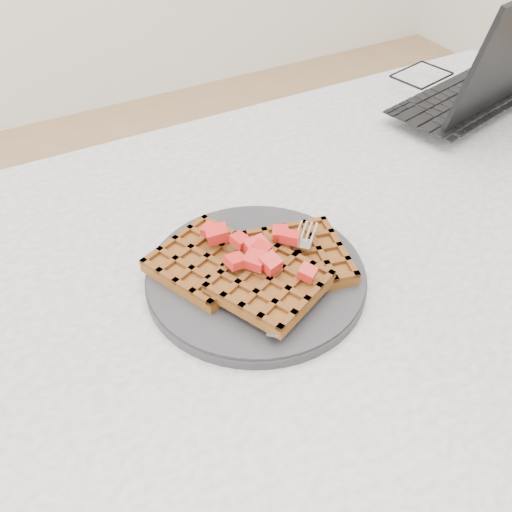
# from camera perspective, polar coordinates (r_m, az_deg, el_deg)

# --- Properties ---
(table) EXTENTS (1.20, 0.80, 0.75)m
(table) POSITION_cam_1_polar(r_m,az_deg,el_deg) (0.79, 8.17, -6.08)
(table) COLOR silver
(table) RESTS_ON ground
(plate) EXTENTS (0.26, 0.26, 0.02)m
(plate) POSITION_cam_1_polar(r_m,az_deg,el_deg) (0.66, -0.00, -2.06)
(plate) COLOR #262528
(plate) RESTS_ON table
(waffles) EXTENTS (0.23, 0.22, 0.03)m
(waffles) POSITION_cam_1_polar(r_m,az_deg,el_deg) (0.65, 0.17, -1.03)
(waffles) COLOR brown
(waffles) RESTS_ON plate
(strawberry_pile) EXTENTS (0.15, 0.15, 0.02)m
(strawberry_pile) POSITION_cam_1_polar(r_m,az_deg,el_deg) (0.63, -0.00, 0.94)
(strawberry_pile) COLOR #A30507
(strawberry_pile) RESTS_ON waffles
(fork) EXTENTS (0.14, 0.15, 0.02)m
(fork) POSITION_cam_1_polar(r_m,az_deg,el_deg) (0.64, 3.95, -1.88)
(fork) COLOR silver
(fork) RESTS_ON plate
(laptop) EXTENTS (0.36, 0.30, 0.22)m
(laptop) POSITION_cam_1_polar(r_m,az_deg,el_deg) (1.08, 19.94, 15.96)
(laptop) COLOR black
(laptop) RESTS_ON table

